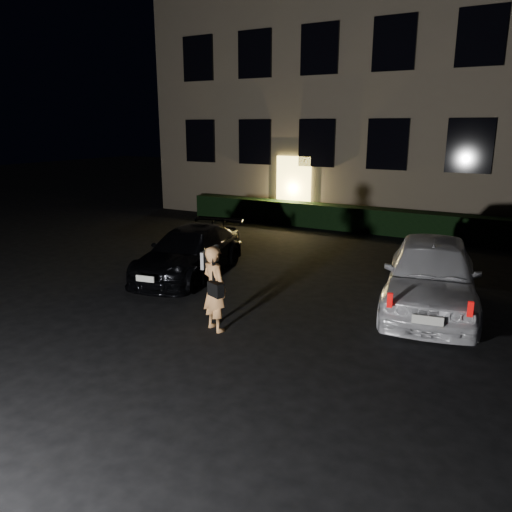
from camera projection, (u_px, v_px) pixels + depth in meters
The scene contains 6 objects.
ground at pixel (203, 345), 8.49m from camera, with size 80.00×80.00×0.00m, color black.
building at pixel (420, 63), 19.59m from camera, with size 20.00×8.11×12.00m.
hedge at pixel (379, 221), 17.22m from camera, with size 15.00×0.70×0.85m, color black.
sedan at pixel (190, 252), 12.34m from camera, with size 2.33×4.25×1.17m.
hatch at pixel (431, 274), 9.99m from camera, with size 2.47×4.60×1.49m.
man at pixel (215, 289), 8.94m from camera, with size 0.67×0.58×1.57m.
Camera 1 is at (4.65, -6.37, 3.62)m, focal length 35.00 mm.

